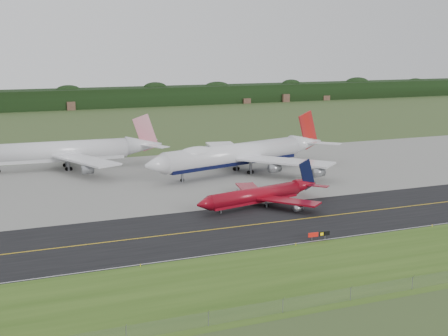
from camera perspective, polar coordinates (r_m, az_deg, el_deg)
ground at (r=144.88m, az=2.91°, el=-4.69°), size 600.00×600.00×0.00m
grass_verge at (r=115.74m, az=10.38°, el=-9.03°), size 400.00×30.00×0.01m
taxiway at (r=141.41m, az=3.61°, el=-5.09°), size 400.00×32.00×0.02m
apron at (r=190.89m, az=-3.60°, el=-0.79°), size 400.00×78.00×0.01m
taxiway_centreline at (r=141.41m, az=3.61°, el=-5.09°), size 400.00×0.40×0.00m
taxiway_edge_line at (r=128.28m, az=6.64°, el=-6.87°), size 400.00×0.25×0.00m
perimeter_fence at (r=105.42m, az=14.26°, el=-10.62°), size 320.00×0.10×320.00m
horizon_treeline at (r=405.59m, az=-13.82°, el=6.08°), size 700.00×25.00×12.00m
jet_ba_747 at (r=195.09m, az=1.44°, el=1.30°), size 69.42×56.29×17.73m
jet_red_737 at (r=156.20m, az=3.41°, el=-2.44°), size 37.48×30.01×10.21m
jet_star_tail at (r=208.04m, az=-14.24°, el=1.47°), size 64.04×53.62×16.91m
taxiway_sign at (r=131.07m, az=8.67°, el=-6.01°), size 4.88×0.45×1.62m
edge_marker_left at (r=115.76m, az=-7.65°, el=-8.81°), size 0.16×0.16×0.50m
edge_marker_center at (r=127.05m, az=6.58°, el=-6.94°), size 0.16×0.16×0.50m
edge_marker_right at (r=146.10m, az=18.50°, el=-5.03°), size 0.16×0.16×0.50m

